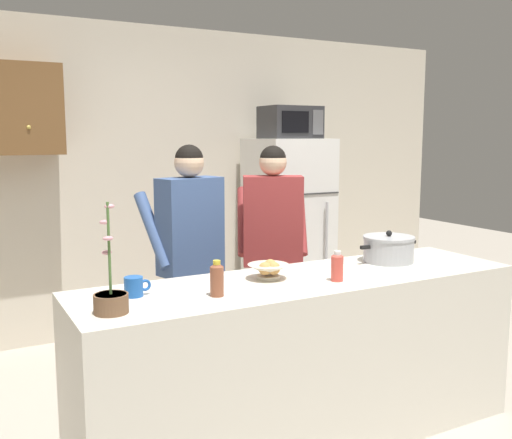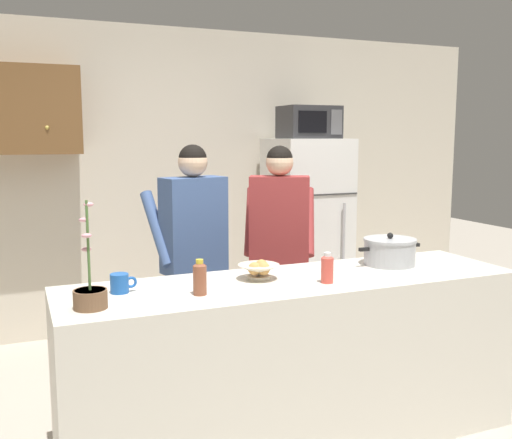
{
  "view_description": "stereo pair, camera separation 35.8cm",
  "coord_description": "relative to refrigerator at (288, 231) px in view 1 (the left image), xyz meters",
  "views": [
    {
      "loc": [
        -1.68,
        -2.57,
        1.68
      ],
      "look_at": [
        0.0,
        0.55,
        1.17
      ],
      "focal_mm": 40.77,
      "sensor_mm": 36.0,
      "label": 1
    },
    {
      "loc": [
        -1.36,
        -2.73,
        1.68
      ],
      "look_at": [
        0.0,
        0.55,
        1.17
      ],
      "focal_mm": 40.77,
      "sensor_mm": 36.0,
      "label": 2
    }
  ],
  "objects": [
    {
      "name": "person_by_sink",
      "position": [
        -0.71,
        -0.95,
        0.18
      ],
      "size": [
        0.6,
        0.56,
        1.62
      ],
      "color": "#33384C",
      "rests_on": "ground"
    },
    {
      "name": "bottle_near_edge",
      "position": [
        -0.92,
        -1.99,
        0.17
      ],
      "size": [
        0.07,
        0.07,
        0.16
      ],
      "color": "#D84C3F",
      "rests_on": "kitchen_island"
    },
    {
      "name": "person_near_pot",
      "position": [
        -1.33,
        -0.95,
        0.18
      ],
      "size": [
        0.56,
        0.5,
        1.63
      ],
      "color": "black",
      "rests_on": "ground"
    },
    {
      "name": "kitchen_island",
      "position": [
        -1.03,
        -1.85,
        -0.37
      ],
      "size": [
        2.5,
        0.68,
        0.92
      ],
      "primitive_type": "cube",
      "color": "silver",
      "rests_on": "ground"
    },
    {
      "name": "bottle_mid_counter",
      "position": [
        -1.6,
        -1.95,
        0.18
      ],
      "size": [
        0.07,
        0.07,
        0.17
      ],
      "color": "brown",
      "rests_on": "kitchen_island"
    },
    {
      "name": "ground_plane",
      "position": [
        -1.03,
        -1.85,
        -0.83
      ],
      "size": [
        14.0,
        14.0,
        0.0
      ],
      "primitive_type": "plane",
      "color": "#B2A899"
    },
    {
      "name": "refrigerator",
      "position": [
        0.0,
        0.0,
        0.0
      ],
      "size": [
        0.64,
        0.68,
        1.66
      ],
      "color": "white",
      "rests_on": "ground"
    },
    {
      "name": "microwave",
      "position": [
        0.0,
        -0.02,
        0.97
      ],
      "size": [
        0.48,
        0.37,
        0.28
      ],
      "color": "#2D2D30",
      "rests_on": "refrigerator"
    },
    {
      "name": "bread_bowl",
      "position": [
        -1.21,
        -1.78,
        0.14
      ],
      "size": [
        0.22,
        0.22,
        0.1
      ],
      "color": "beige",
      "rests_on": "kitchen_island"
    },
    {
      "name": "potted_orchid",
      "position": [
        -2.11,
        -1.98,
        0.16
      ],
      "size": [
        0.15,
        0.15,
        0.48
      ],
      "color": "brown",
      "rests_on": "kitchen_island"
    },
    {
      "name": "cooking_pot",
      "position": [
        -0.36,
        -1.75,
        0.17
      ],
      "size": [
        0.42,
        0.31,
        0.19
      ],
      "color": "#ADAFB5",
      "rests_on": "kitchen_island"
    },
    {
      "name": "coffee_mug",
      "position": [
        -1.95,
        -1.77,
        0.14
      ],
      "size": [
        0.13,
        0.09,
        0.1
      ],
      "color": "#1E59B2",
      "rests_on": "kitchen_island"
    },
    {
      "name": "back_wall_unit",
      "position": [
        -1.27,
        0.42,
        0.56
      ],
      "size": [
        6.0,
        0.48,
        2.6
      ],
      "color": "beige",
      "rests_on": "ground"
    }
  ]
}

